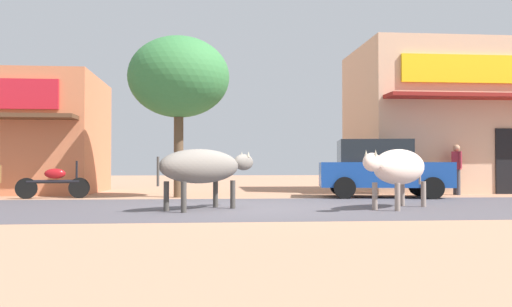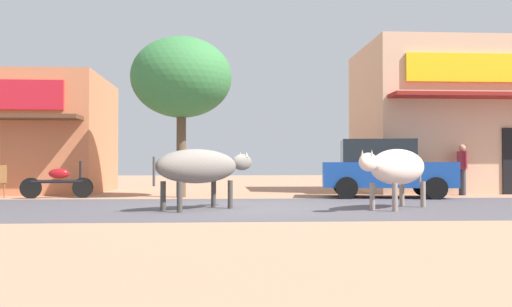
{
  "view_description": "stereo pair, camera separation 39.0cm",
  "coord_description": "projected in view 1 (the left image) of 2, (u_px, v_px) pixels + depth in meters",
  "views": [
    {
      "loc": [
        -0.71,
        -11.81,
        0.9
      ],
      "look_at": [
        0.5,
        1.49,
        1.2
      ],
      "focal_mm": 38.36,
      "sensor_mm": 36.0,
      "label": 1
    },
    {
      "loc": [
        -0.32,
        -11.84,
        0.9
      ],
      "look_at": [
        0.5,
        1.49,
        1.2
      ],
      "focal_mm": 38.36,
      "sensor_mm": 36.0,
      "label": 2
    }
  ],
  "objects": [
    {
      "name": "ground",
      "position": [
        239.0,
        207.0,
        11.8
      ],
      "size": [
        80.0,
        80.0,
        0.0
      ],
      "primitive_type": "plane",
      "color": "tan"
    },
    {
      "name": "asphalt_road",
      "position": [
        239.0,
        207.0,
        11.8
      ],
      "size": [
        72.0,
        6.21,
        0.0
      ],
      "primitive_type": "cube",
      "color": "#504B52",
      "rests_on": "ground"
    },
    {
      "name": "storefront_right_club",
      "position": [
        456.0,
        120.0,
        19.77
      ],
      "size": [
        7.2,
        5.51,
        5.12
      ],
      "color": "#DAAB88",
      "rests_on": "ground"
    },
    {
      "name": "roadside_tree",
      "position": [
        179.0,
        78.0,
        15.66
      ],
      "size": [
        2.9,
        2.9,
        4.61
      ],
      "color": "brown",
      "rests_on": "ground"
    },
    {
      "name": "parked_hatchback_car",
      "position": [
        381.0,
        168.0,
        15.68
      ],
      "size": [
        3.86,
        2.35,
        1.64
      ],
      "color": "#1A48A0",
      "rests_on": "ground"
    },
    {
      "name": "parked_motorcycle",
      "position": [
        54.0,
        182.0,
        15.03
      ],
      "size": [
        1.93,
        0.4,
        1.04
      ],
      "color": "black",
      "rests_on": "ground"
    },
    {
      "name": "cow_near_brown",
      "position": [
        203.0,
        167.0,
        11.21
      ],
      "size": [
        2.26,
        2.18,
        1.24
      ],
      "color": "slate",
      "rests_on": "ground"
    },
    {
      "name": "cow_far_dark",
      "position": [
        399.0,
        167.0,
        11.51
      ],
      "size": [
        2.18,
        2.3,
        1.25
      ],
      "color": "beige",
      "rests_on": "ground"
    },
    {
      "name": "pedestrian_by_shop",
      "position": [
        457.0,
        166.0,
        16.95
      ],
      "size": [
        0.43,
        0.61,
        1.56
      ],
      "color": "#3F3F47",
      "rests_on": "ground"
    }
  ]
}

